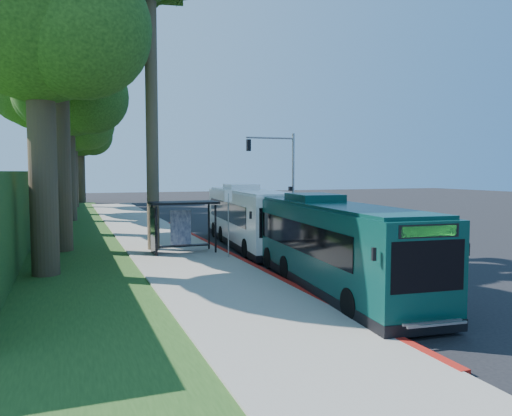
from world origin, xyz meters
name	(u,v)px	position (x,y,z in m)	size (l,w,h in m)	color
ground	(291,240)	(0.00, 0.00, 0.00)	(140.00, 140.00, 0.00)	black
sidewalk	(166,245)	(-7.30, 0.00, 0.06)	(4.50, 70.00, 0.12)	gray
red_curb	(230,254)	(-5.00, -4.00, 0.07)	(0.25, 30.00, 0.13)	#A01911
grass_verge	(54,239)	(-13.00, 5.00, 0.03)	(8.00, 70.00, 0.06)	#234719
bus_shelter	(178,217)	(-7.26, -2.86, 1.81)	(3.20, 1.51, 2.55)	black
stop_sign_pole	(228,214)	(-5.40, -5.00, 2.08)	(0.35, 0.06, 3.17)	gray
traffic_signal_pole	(282,166)	(3.78, 10.00, 4.42)	(4.10, 0.30, 7.00)	gray
tree_0	(57,21)	(-12.40, -0.02, 11.20)	(8.40, 8.00, 15.70)	#382B1E
tree_1	(42,30)	(-13.37, 7.98, 12.73)	(10.50, 10.00, 18.26)	#382B1E
tree_2	(68,89)	(-11.89, 15.98, 10.48)	(8.82, 8.40, 15.12)	#382B1E
tree_3	(44,84)	(-13.88, 23.98, 11.98)	(10.08, 9.60, 17.28)	#382B1E
tree_4	(73,119)	(-11.40, 31.98, 9.73)	(8.40, 8.00, 14.14)	#382B1E
tree_5	(81,131)	(-10.41, 39.99, 8.96)	(7.35, 7.00, 12.86)	#382B1E
tree_6	(41,15)	(-12.91, -6.01, 9.71)	(7.56, 7.20, 13.74)	#382B1E
white_bus	(249,216)	(-3.14, -1.46, 1.60)	(3.30, 11.13, 3.27)	white
teal_bus	(332,244)	(-3.79, -11.60, 1.55)	(3.20, 10.78, 3.17)	#09332E
pickup	(298,221)	(1.78, 2.72, 0.75)	(2.49, 5.40, 1.50)	white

